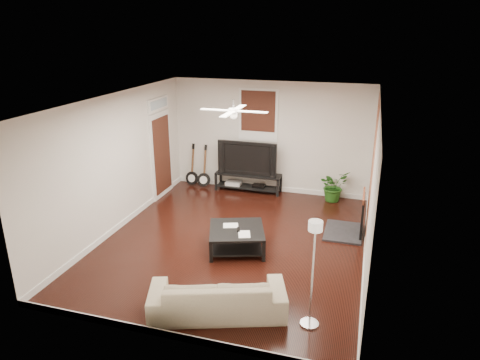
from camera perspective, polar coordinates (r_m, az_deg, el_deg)
name	(u,v)px	position (r m, az deg, el deg)	size (l,w,h in m)	color
room	(234,174)	(8.20, -0.80, 0.76)	(5.01, 6.01, 2.81)	black
brick_accent	(372,170)	(8.81, 16.86, 1.23)	(0.02, 2.20, 2.80)	#AA5636
fireplace	(353,213)	(9.14, 14.49, -4.20)	(0.80, 1.10, 0.92)	black
window_back	(258,115)	(10.91, 2.39, 8.45)	(1.00, 0.06, 1.30)	black
door_left	(161,147)	(10.83, -10.27, 4.28)	(0.08, 1.00, 2.50)	white
tv_stand	(248,182)	(11.23, 1.08, -0.28)	(1.69, 0.45, 0.47)	black
tv	(249,157)	(11.04, 1.13, 3.02)	(1.51, 0.20, 0.87)	black
coffee_table	(237,239)	(8.36, -0.44, -7.70)	(1.01, 1.01, 0.42)	black
sofa	(218,295)	(6.65, -2.94, -14.79)	(2.00, 0.78, 0.58)	tan
floor_lamp	(312,275)	(6.19, 9.44, -12.12)	(0.27, 0.27, 1.63)	silver
potted_plant	(333,186)	(10.80, 12.10, -0.76)	(0.68, 0.59, 0.76)	#215618
guitar_left	(191,165)	(11.59, -6.36, 1.94)	(0.35, 0.25, 1.13)	black
guitar_right	(203,167)	(11.44, -4.80, 1.75)	(0.35, 0.25, 1.13)	black
ceiling_fan	(234,111)	(7.90, -0.84, 9.03)	(1.24, 1.24, 0.32)	white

